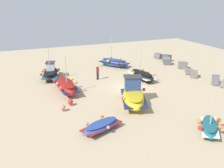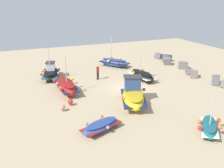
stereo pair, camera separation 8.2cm
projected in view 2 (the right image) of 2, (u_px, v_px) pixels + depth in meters
ground_plane at (127, 88)px, 26.78m from camera, size 51.21×51.21×0.00m
fishing_boat_0 at (133, 96)px, 22.56m from camera, size 5.21×3.56×2.50m
fishing_boat_1 at (51, 73)px, 29.86m from camera, size 4.78×2.81×3.84m
fishing_boat_2 at (114, 62)px, 34.79m from camera, size 4.51×3.99×4.30m
fishing_boat_3 at (142, 75)px, 29.23m from camera, size 4.21×2.19×3.25m
fishing_boat_4 at (66, 86)px, 25.47m from camera, size 4.72×2.15×3.87m
fishing_boat_5 at (101, 126)px, 18.25m from camera, size 2.43×3.50×0.77m
fishing_boat_6 at (209, 127)px, 18.01m from camera, size 3.23×2.95×3.14m
person_walking at (98, 71)px, 29.16m from camera, size 0.32×0.32×1.76m
breakwater_rocks at (201, 74)px, 30.08m from camera, size 22.46×2.90×1.33m
mooring_buoy_0 at (63, 107)px, 21.28m from camera, size 0.46×0.46×0.62m
mooring_buoy_1 at (70, 102)px, 22.40m from camera, size 0.50×0.50×0.62m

